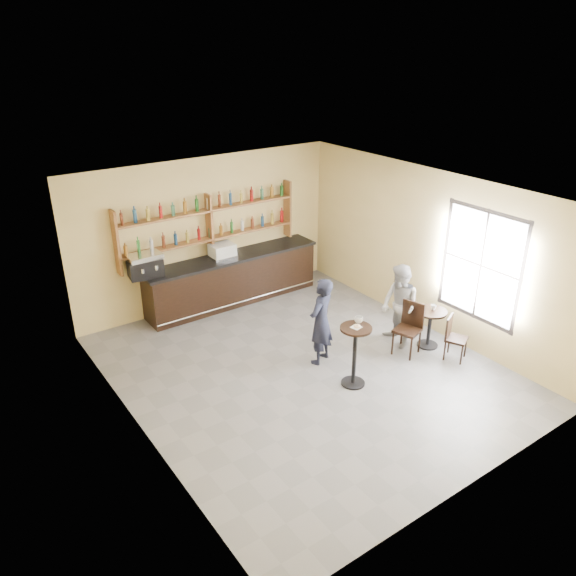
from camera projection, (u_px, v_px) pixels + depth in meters
floor at (305, 370)px, 10.00m from camera, size 7.00×7.00×0.00m
ceiling at (307, 194)px, 8.67m from camera, size 7.00×7.00×0.00m
wall_back at (207, 232)px, 11.93m from camera, size 7.00×0.00×7.00m
wall_front at (481, 387)px, 6.74m from camera, size 7.00×0.00×7.00m
wall_left at (133, 340)px, 7.76m from camera, size 0.00×7.00×7.00m
wall_right at (429, 251)px, 10.91m from camera, size 0.00×7.00×7.00m
window_pane at (481, 266)px, 9.97m from camera, size 0.00×2.00×2.00m
window_frame at (481, 266)px, 9.97m from camera, size 0.04×1.70×2.10m
shelf_unit at (210, 224)px, 11.75m from camera, size 4.00×0.26×1.40m
liquor_bottles at (209, 217)px, 11.68m from camera, size 3.68×0.10×1.00m
bar_counter at (233, 279)px, 12.31m from camera, size 4.03×0.79×1.09m
espresso_machine at (145, 265)px, 10.97m from camera, size 0.71×0.51×0.47m
pastry_case at (222, 251)px, 11.90m from camera, size 0.52×0.41×0.31m
pedestal_table at (354, 356)px, 9.38m from camera, size 0.64×0.64×1.10m
napkin at (356, 327)px, 9.15m from camera, size 0.18×0.18×0.00m
donut at (357, 326)px, 9.14m from camera, size 0.12×0.12×0.04m
cup_pedestal at (359, 320)px, 9.27m from camera, size 0.15×0.15×0.11m
man_main at (321, 321)px, 9.94m from camera, size 0.70×0.59×1.63m
cafe_table at (429, 328)px, 10.61m from camera, size 0.61×0.61×0.76m
cup_cafe at (433, 307)px, 10.46m from camera, size 0.12×0.12×0.10m
chair_west at (407, 330)px, 10.31m from camera, size 0.54×0.54×1.00m
chair_south at (457, 339)px, 10.18m from camera, size 0.48×0.48×0.83m
patron_second at (399, 306)px, 10.50m from camera, size 0.76×0.89×1.61m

